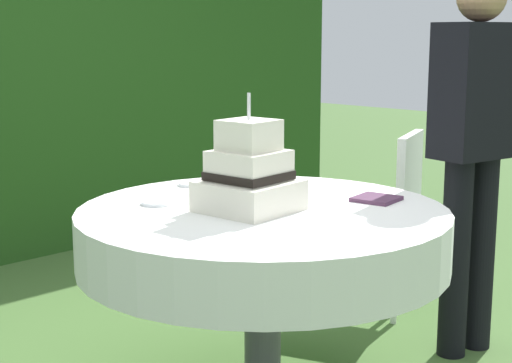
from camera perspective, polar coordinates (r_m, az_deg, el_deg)
cake_table at (r=2.75m, az=0.50°, el=-4.18°), size 1.31×1.31×0.75m
wedding_cake at (r=2.68m, az=-0.53°, el=0.44°), size 0.32×0.33×0.41m
serving_plate_near at (r=3.12m, az=0.85°, el=-0.24°), size 0.10×0.10×0.01m
serving_plate_far at (r=3.15m, az=-4.58°, el=-0.17°), size 0.13×0.13×0.01m
serving_plate_left at (r=2.82m, az=-7.23°, el=-1.54°), size 0.12×0.12×0.01m
napkin_stack at (r=2.89m, az=8.81°, el=-1.26°), size 0.17×0.17×0.01m
garden_chair at (r=3.83m, az=9.65°, el=-1.66°), size 0.52×0.52×0.89m
standing_person at (r=3.34m, az=15.70°, el=3.05°), size 0.39×0.26×1.60m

